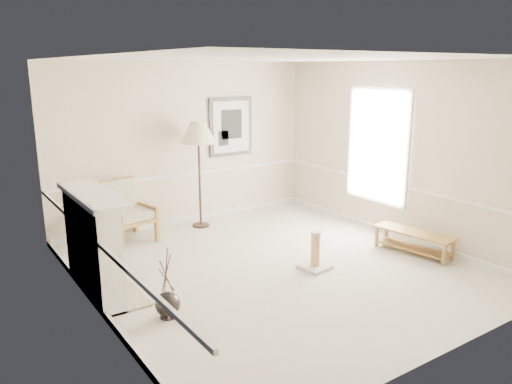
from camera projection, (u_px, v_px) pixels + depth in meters
ground at (274, 268)px, 7.15m from camera, size 5.50×5.50×0.00m
room at (280, 137)px, 6.83m from camera, size 5.04×5.54×2.92m
fireplace at (94, 245)px, 6.20m from camera, size 0.64×1.64×1.31m
floor_vase at (168, 305)px, 5.68m from camera, size 0.29×0.29×0.85m
armchair at (124, 209)px, 8.21m from camera, size 0.88×0.92×0.99m
floor_lamp at (198, 135)px, 8.63m from camera, size 0.72×0.72×1.89m
bench at (414, 239)px, 7.65m from camera, size 0.57×1.28×0.35m
scratching_post at (315, 257)px, 7.07m from camera, size 0.44×0.44×0.55m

